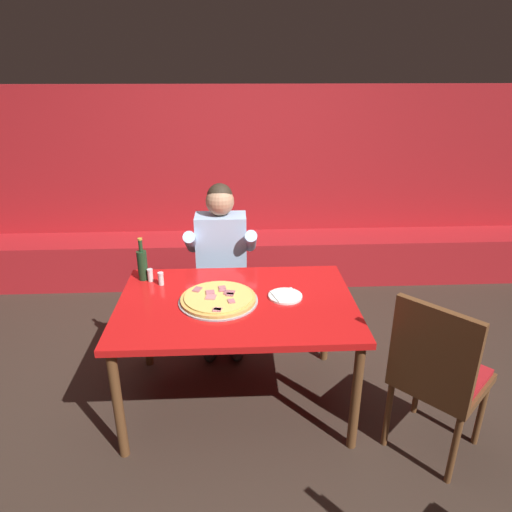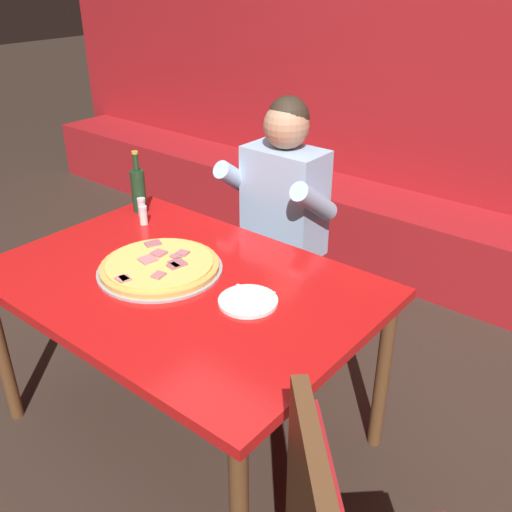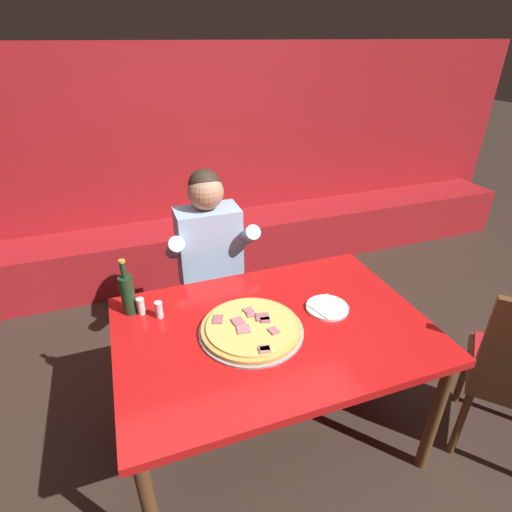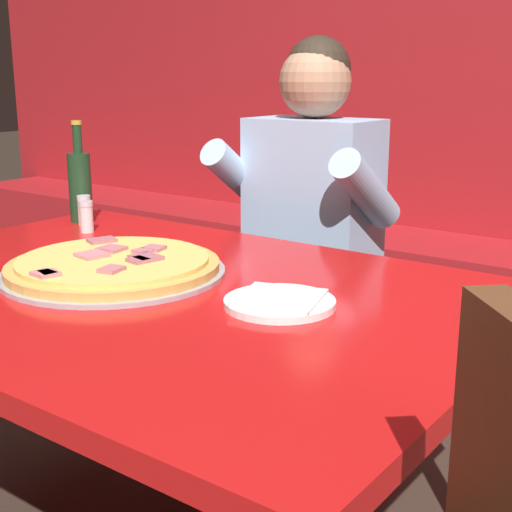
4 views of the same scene
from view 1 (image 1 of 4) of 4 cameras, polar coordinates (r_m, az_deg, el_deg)
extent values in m
plane|color=#33261E|center=(3.20, -2.28, -17.47)|extent=(24.00, 24.00, 0.00)
cube|color=#A3191E|center=(4.76, -2.78, 9.17)|extent=(6.80, 0.16, 1.90)
cube|color=#A3191E|center=(4.68, -2.59, -0.36)|extent=(6.46, 0.48, 0.46)
cylinder|color=brown|center=(2.73, -16.92, -17.43)|extent=(0.06, 0.06, 0.71)
cylinder|color=brown|center=(2.72, 12.32, -16.89)|extent=(0.06, 0.06, 0.71)
cylinder|color=brown|center=(3.42, -13.67, -8.09)|extent=(0.06, 0.06, 0.71)
cylinder|color=brown|center=(3.41, 8.74, -7.67)|extent=(0.06, 0.06, 0.71)
cube|color=red|center=(2.79, -2.51, -6.01)|extent=(1.43, 0.99, 0.04)
cylinder|color=#9E9EA3|center=(2.78, -4.77, -5.58)|extent=(0.48, 0.48, 0.01)
cylinder|color=gold|center=(2.77, -4.77, -5.32)|extent=(0.46, 0.46, 0.02)
cylinder|color=#E5BC5B|center=(2.77, -4.78, -5.07)|extent=(0.41, 0.41, 0.01)
cube|color=#B76670|center=(2.85, -4.30, -3.96)|extent=(0.05, 0.05, 0.01)
cube|color=#A85B66|center=(2.85, -7.40, -4.16)|extent=(0.06, 0.07, 0.01)
cube|color=#B76670|center=(2.69, -3.14, -5.65)|extent=(0.05, 0.05, 0.01)
cube|color=#B76670|center=(2.80, -5.79, -4.54)|extent=(0.06, 0.06, 0.01)
cube|color=#A85B66|center=(2.79, -3.40, -4.59)|extent=(0.07, 0.07, 0.01)
cube|color=#C6757A|center=(2.61, -4.96, -6.74)|extent=(0.05, 0.04, 0.01)
cube|color=#B76670|center=(2.82, -4.28, -4.31)|extent=(0.04, 0.04, 0.01)
cube|color=#C6757A|center=(2.75, -5.71, -5.14)|extent=(0.07, 0.07, 0.01)
cube|color=#A85B66|center=(2.77, -3.33, -4.84)|extent=(0.05, 0.04, 0.01)
cube|color=#C6757A|center=(2.61, -4.83, -6.64)|extent=(0.05, 0.05, 0.01)
cylinder|color=white|center=(2.82, 3.64, -5.03)|extent=(0.21, 0.21, 0.01)
cube|color=white|center=(2.82, 3.64, -4.85)|extent=(0.19, 0.19, 0.01)
cylinder|color=#19381E|center=(3.10, -14.03, -1.15)|extent=(0.07, 0.07, 0.20)
cylinder|color=#19381E|center=(3.05, -14.28, 1.25)|extent=(0.03, 0.03, 0.08)
cylinder|color=#B29933|center=(3.03, -14.36, 2.06)|extent=(0.03, 0.03, 0.01)
cylinder|color=silver|center=(3.09, -13.11, -2.46)|extent=(0.04, 0.04, 0.07)
cylinder|color=silver|center=(3.10, -13.09, -2.70)|extent=(0.03, 0.03, 0.04)
cylinder|color=silver|center=(3.07, -13.18, -1.73)|extent=(0.04, 0.04, 0.01)
cylinder|color=silver|center=(3.02, -11.84, -2.91)|extent=(0.04, 0.04, 0.07)
cylinder|color=#B23323|center=(3.03, -11.81, -3.16)|extent=(0.03, 0.03, 0.04)
cylinder|color=silver|center=(3.01, -11.90, -2.17)|extent=(0.04, 0.04, 0.01)
ellipsoid|color=black|center=(3.58, -5.78, -11.79)|extent=(0.11, 0.24, 0.09)
ellipsoid|color=black|center=(3.57, -2.50, -11.75)|extent=(0.11, 0.24, 0.09)
cylinder|color=#282833|center=(3.48, -5.90, -9.28)|extent=(0.11, 0.11, 0.43)
cylinder|color=#282833|center=(3.47, -2.56, -9.23)|extent=(0.11, 0.11, 0.43)
cube|color=#282833|center=(3.42, -4.33, -4.39)|extent=(0.34, 0.40, 0.12)
cube|color=#9EBCE0|center=(3.49, -4.39, 1.06)|extent=(0.38, 0.22, 0.52)
cylinder|color=#9EBCE0|center=(3.40, -8.17, 1.74)|extent=(0.09, 0.30, 0.25)
cylinder|color=#9EBCE0|center=(3.39, -0.74, 1.88)|extent=(0.09, 0.30, 0.25)
sphere|color=tan|center=(3.37, -4.58, 6.83)|extent=(0.21, 0.21, 0.21)
sphere|color=#2D2319|center=(3.38, -4.59, 7.47)|extent=(0.19, 0.19, 0.19)
cylinder|color=brown|center=(3.06, 26.24, -17.19)|extent=(0.04, 0.04, 0.44)
cylinder|color=brown|center=(3.14, 19.58, -14.76)|extent=(0.04, 0.04, 0.44)
cylinder|color=brown|center=(2.77, 23.45, -21.36)|extent=(0.04, 0.04, 0.44)
cylinder|color=brown|center=(2.87, 16.11, -18.45)|extent=(0.04, 0.04, 0.44)
cube|color=brown|center=(2.80, 22.09, -13.99)|extent=(0.62, 0.62, 0.05)
cube|color=#A3191E|center=(2.78, 22.21, -13.32)|extent=(0.57, 0.57, 0.03)
cube|color=brown|center=(2.49, 21.17, -11.13)|extent=(0.33, 0.35, 0.50)
cube|color=#A3191E|center=(2.51, 21.41, -10.87)|extent=(0.26, 0.28, 0.42)
camera|label=2|loc=(1.84, 46.44, 7.98)|focal=40.00mm
camera|label=3|loc=(1.24, -31.10, 13.32)|focal=28.00mm
camera|label=4|loc=(1.98, 28.82, -7.38)|focal=50.00mm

